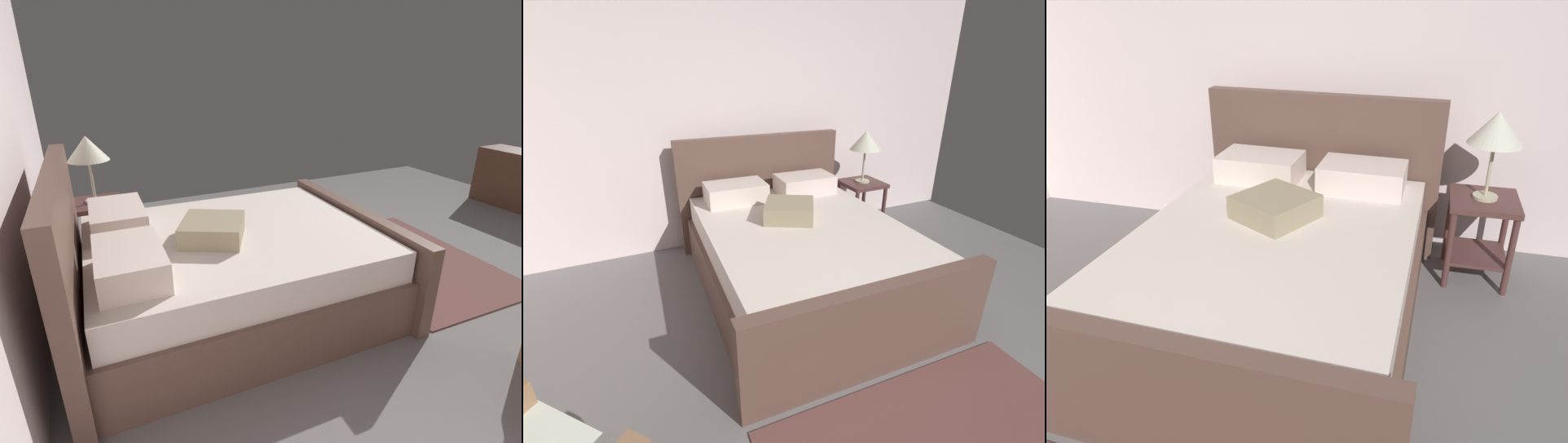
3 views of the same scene
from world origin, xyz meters
TOP-DOWN VIEW (x-y plane):
  - wall_back at (0.00, 2.92)m, footprint 5.58×0.12m
  - bed at (-0.01, 1.68)m, footprint 1.80×2.25m
  - nightstand_right at (1.17, 2.43)m, footprint 0.44×0.44m
  - table_lamp_right at (1.17, 2.43)m, footprint 0.34×0.34m

SIDE VIEW (x-z plane):
  - bed at x=-0.01m, z-range -0.24..0.93m
  - nightstand_right at x=1.17m, z-range 0.10..0.70m
  - table_lamp_right at x=1.17m, z-range 0.77..1.34m
  - wall_back at x=0.00m, z-range 0.00..2.65m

